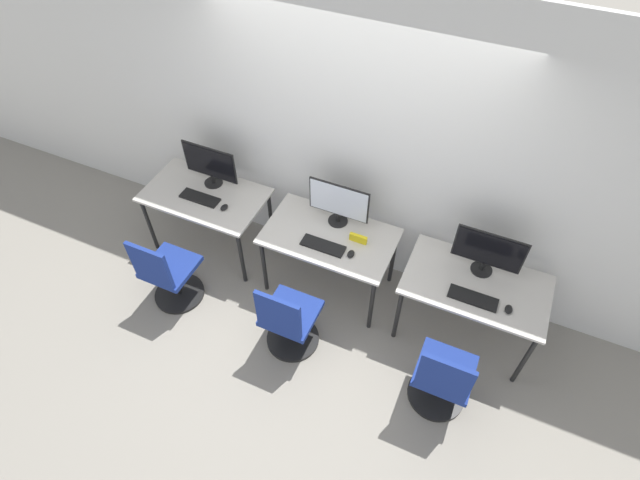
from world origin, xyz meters
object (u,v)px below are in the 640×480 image
at_px(mouse_left, 224,207).
at_px(keyboard_center, 323,246).
at_px(keyboard_right, 473,298).
at_px(keyboard_left, 200,198).
at_px(monitor_center, 339,202).
at_px(office_chair_right, 442,380).
at_px(monitor_left, 210,164).
at_px(office_chair_center, 288,322).
at_px(mouse_center, 351,254).
at_px(office_chair_left, 168,275).
at_px(monitor_right, 488,252).
at_px(mouse_right, 509,309).

xyz_separation_m(mouse_left, keyboard_center, (1.04, -0.05, -0.01)).
relative_size(mouse_left, keyboard_right, 0.23).
bearing_deg(keyboard_center, keyboard_left, 176.83).
distance_m(monitor_center, keyboard_right, 1.39).
height_order(keyboard_left, office_chair_right, office_chair_right).
distance_m(monitor_left, office_chair_center, 1.69).
bearing_deg(office_chair_center, keyboard_center, 85.73).
bearing_deg(mouse_center, monitor_left, 168.84).
distance_m(monitor_left, keyboard_right, 2.68).
bearing_deg(monitor_left, office_chair_left, -87.82).
relative_size(monitor_left, mouse_left, 6.26).
height_order(mouse_center, keyboard_right, mouse_center).
bearing_deg(monitor_right, monitor_center, 178.60).
bearing_deg(monitor_left, keyboard_left, -90.00).
bearing_deg(office_chair_left, keyboard_left, 92.94).
bearing_deg(office_chair_right, monitor_center, 143.77).
xyz_separation_m(monitor_left, monitor_center, (1.32, 0.02, 0.00)).
bearing_deg(mouse_left, office_chair_left, -110.18).
height_order(monitor_left, keyboard_center, monitor_left).
relative_size(mouse_center, keyboard_right, 0.23).
bearing_deg(keyboard_center, office_chair_left, -154.12).
xyz_separation_m(office_chair_left, mouse_center, (1.55, 0.63, 0.37)).
bearing_deg(mouse_center, office_chair_center, -115.95).
height_order(keyboard_left, monitor_right, monitor_right).
relative_size(keyboard_center, office_chair_right, 0.44).
xyz_separation_m(keyboard_left, keyboard_right, (2.65, -0.09, 0.00)).
height_order(monitor_left, mouse_center, monitor_left).
bearing_deg(monitor_right, mouse_left, -173.85).
relative_size(mouse_left, mouse_right, 1.00).
bearing_deg(monitor_left, office_chair_center, -36.40).
bearing_deg(keyboard_right, monitor_center, 164.90).
bearing_deg(mouse_left, office_chair_center, -34.21).
bearing_deg(mouse_right, monitor_left, 173.47).
bearing_deg(office_chair_right, mouse_center, 149.22).
bearing_deg(keyboard_left, mouse_center, -2.40).
distance_m(monitor_center, mouse_right, 1.66).
bearing_deg(office_chair_left, mouse_center, 22.20).
bearing_deg(mouse_center, keyboard_center, -178.46).
distance_m(office_chair_left, keyboard_right, 2.71).
height_order(mouse_left, mouse_center, same).
distance_m(office_chair_center, keyboard_right, 1.54).
relative_size(monitor_left, monitor_center, 1.00).
bearing_deg(keyboard_right, monitor_right, 90.00).
distance_m(office_chair_left, monitor_right, 2.84).
xyz_separation_m(keyboard_right, office_chair_right, (-0.03, -0.59, -0.37)).
distance_m(keyboard_left, monitor_center, 1.37).
height_order(keyboard_left, mouse_right, mouse_right).
height_order(monitor_left, office_chair_left, monitor_left).
xyz_separation_m(monitor_left, mouse_right, (2.93, -0.34, -0.22)).
bearing_deg(monitor_center, keyboard_center, -90.00).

